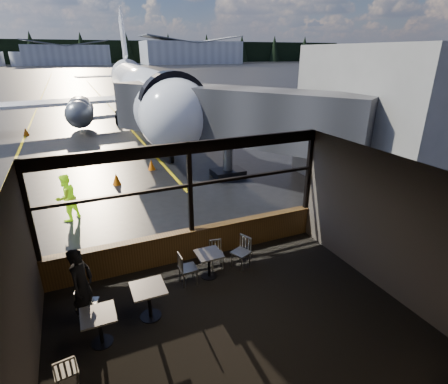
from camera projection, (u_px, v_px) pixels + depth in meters
ground_plane at (73, 71)px, 112.54m from camera, size 520.00×520.00×0.00m
carpet_floor at (236, 323)px, 7.86m from camera, size 8.00×6.00×0.01m
ceiling at (238, 177)px, 6.56m from camera, size 8.00×6.00×0.04m
wall_left at (17, 310)px, 5.73m from camera, size 0.04×6.00×3.50m
wall_right at (381, 222)px, 8.69m from camera, size 0.04×6.00×3.50m
wall_back at (333, 369)px, 4.66m from camera, size 8.00×0.04×3.50m
window_sill at (192, 244)px, 10.25m from camera, size 8.00×0.28×0.90m
window_header at (188, 148)px, 9.17m from camera, size 8.00×0.18×0.30m
mullion_left at (29, 213)px, 8.13m from camera, size 0.12×0.12×2.60m
mullion_centre at (190, 189)px, 9.60m from camera, size 0.12×0.12×2.60m
mullion_right at (309, 171)px, 11.06m from camera, size 0.12×0.12×2.60m
window_transom at (190, 185)px, 9.56m from camera, size 8.00×0.10×0.08m
airliner at (140, 59)px, 27.48m from camera, size 30.84×36.06×10.39m
jet_bridge at (228, 130)px, 15.52m from camera, size 9.22×11.27×4.92m
cafe_table_near at (209, 265)px, 9.40m from camera, size 0.66×0.66×0.73m
cafe_table_mid at (150, 302)px, 7.92m from camera, size 0.74×0.74×0.82m
cafe_table_left at (100, 329)px, 7.21m from camera, size 0.69×0.69×0.76m
chair_near_e at (241, 253)px, 9.78m from camera, size 0.67×0.67×0.93m
chair_near_w at (188, 268)px, 9.08m from camera, size 0.51×0.51×0.92m
chair_near_n at (217, 255)px, 9.80m from camera, size 0.51×0.51×0.80m
chair_mid_w at (88, 304)px, 7.85m from camera, size 0.60×0.60×0.86m
chair_left_s at (66, 370)px, 6.22m from camera, size 0.51×0.51×0.83m
passenger at (82, 286)px, 7.66m from camera, size 0.73×0.80×1.83m
ground_crew at (66, 198)px, 12.46m from camera, size 1.06×1.04×1.72m
cone_nose at (151, 165)px, 18.09m from camera, size 0.38×0.38×0.53m
cone_wing at (26, 132)px, 25.60m from camera, size 0.41×0.41×0.57m
terminal_annex at (391, 119)px, 15.13m from camera, size 5.00×7.00×6.00m
hangar_mid at (67, 54)px, 166.01m from camera, size 38.00×15.00×10.00m
hangar_right at (191, 52)px, 181.91m from camera, size 50.00×20.00×12.00m
fuel_tank_b at (20, 59)px, 156.78m from camera, size 8.00×8.00×6.00m
fuel_tank_c at (44, 59)px, 160.49m from camera, size 8.00×8.00×6.00m
treeline at (66, 52)px, 186.91m from camera, size 360.00×3.00×12.00m
cone_extra at (116, 179)px, 16.03m from camera, size 0.39×0.39×0.54m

